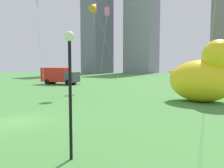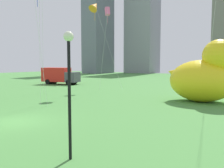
# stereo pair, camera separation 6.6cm
# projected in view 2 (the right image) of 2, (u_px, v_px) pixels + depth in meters

# --- Properties ---
(ground_plane) EXTENTS (140.00, 140.00, 0.00)m
(ground_plane) POSITION_uv_depth(u_px,v_px,m) (16.00, 122.00, 15.21)
(ground_plane) COLOR #49873F
(giant_inflatable_duck) EXTENTS (7.03, 4.51, 5.83)m
(giant_inflatable_duck) POSITION_uv_depth(u_px,v_px,m) (205.00, 76.00, 22.78)
(giant_inflatable_duck) COLOR yellow
(giant_inflatable_duck) RESTS_ON ground
(lamppost) EXTENTS (0.38, 0.38, 4.87)m
(lamppost) POSITION_uv_depth(u_px,v_px,m) (69.00, 72.00, 9.04)
(lamppost) COLOR black
(lamppost) RESTS_ON ground
(box_truck) EXTENTS (6.84, 3.74, 2.85)m
(box_truck) POSITION_uv_depth(u_px,v_px,m) (60.00, 76.00, 41.69)
(box_truck) COLOR red
(box_truck) RESTS_ON ground
(city_skyline) EXTENTS (73.89, 20.09, 36.21)m
(city_skyline) POSITION_uv_depth(u_px,v_px,m) (177.00, 25.00, 75.05)
(city_skyline) COLOR slate
(city_skyline) RESTS_ON ground
(kite_orange) EXTENTS (2.21, 2.38, 11.31)m
(kite_orange) POSITION_uv_depth(u_px,v_px,m) (95.00, 6.00, 29.23)
(kite_orange) COLOR silver
(kite_orange) RESTS_ON ground
(kite_pink) EXTENTS (3.11, 3.06, 11.67)m
(kite_pink) POSITION_uv_depth(u_px,v_px,m) (107.00, 12.00, 34.57)
(kite_pink) COLOR silver
(kite_pink) RESTS_ON ground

